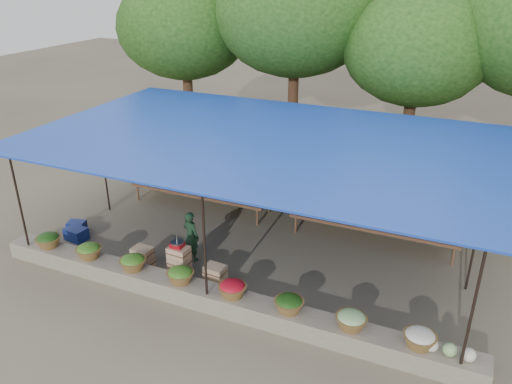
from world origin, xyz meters
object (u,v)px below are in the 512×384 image
at_px(vendor_seated, 191,236).
at_px(blue_crate_back, 77,226).
at_px(weighing_scale, 177,244).
at_px(blue_crate_front, 76,234).
at_px(crate_counter, 179,265).

bearing_deg(vendor_seated, blue_crate_back, 16.06).
height_order(weighing_scale, blue_crate_front, weighing_scale).
height_order(vendor_seated, blue_crate_back, vendor_seated).
relative_size(blue_crate_front, blue_crate_back, 1.21).
distance_m(blue_crate_front, blue_crate_back, 0.48).
distance_m(weighing_scale, blue_crate_back, 3.77).
bearing_deg(blue_crate_front, weighing_scale, 0.07).
bearing_deg(weighing_scale, vendor_seated, 97.95).
height_order(crate_counter, blue_crate_back, crate_counter).
relative_size(vendor_seated, blue_crate_back, 2.82).
distance_m(crate_counter, blue_crate_back, 3.70).
bearing_deg(weighing_scale, crate_counter, 180.00).
xyz_separation_m(crate_counter, blue_crate_front, (-3.30, 0.38, -0.15)).
bearing_deg(blue_crate_front, crate_counter, 0.06).
bearing_deg(crate_counter, weighing_scale, -0.00).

